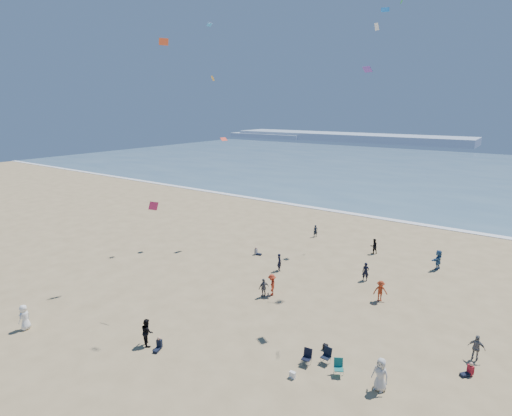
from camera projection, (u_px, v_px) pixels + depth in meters
The scene contains 10 objects.
ocean at pixel (460, 173), 94.27m from camera, with size 220.00×100.00×0.06m, color #476B84.
surf_line at pixel (399, 221), 54.57m from camera, with size 220.00×1.20×0.08m, color white.
headland_far at pixel (346, 137), 186.80m from camera, with size 110.00×20.00×3.20m, color #7A8EA8.
headland_near at pixel (269, 135), 205.23m from camera, with size 40.00×14.00×2.00m, color #7A8EA8.
standing_flyers at pixel (331, 312), 28.64m from camera, with size 31.87×42.76×1.94m.
seated_group at pixel (236, 351), 24.88m from camera, with size 22.44×27.39×0.84m.
chair_cluster at pixel (323, 361), 23.80m from camera, with size 2.74×1.45×1.00m.
white_tote at pixel (293, 375), 22.99m from camera, with size 0.35×0.20×0.40m, color white.
black_backpack at pixel (325, 347), 25.69m from camera, with size 0.30×0.22×0.38m, color black.
kites_aloft at pixel (428, 113), 20.01m from camera, with size 37.88×41.30×31.05m.
Camera 1 is at (14.06, -9.21, 15.19)m, focal length 28.00 mm.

